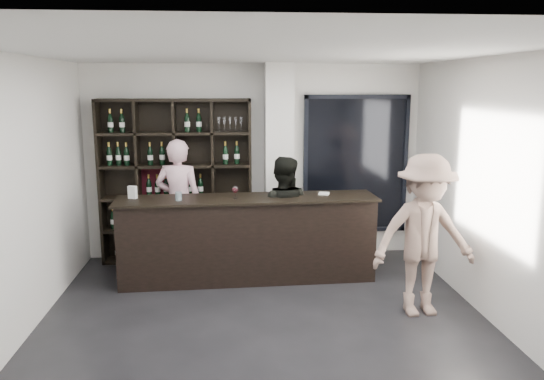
{
  "coord_description": "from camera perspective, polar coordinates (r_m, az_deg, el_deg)",
  "views": [
    {
      "loc": [
        -0.36,
        -5.17,
        2.58
      ],
      "look_at": [
        0.14,
        1.1,
        1.34
      ],
      "focal_mm": 35.0,
      "sensor_mm": 36.0,
      "label": 1
    }
  ],
  "objects": [
    {
      "name": "taster_pink",
      "position": [
        7.73,
        -9.98,
        -1.39
      ],
      "size": [
        0.74,
        0.56,
        1.85
      ],
      "primitive_type": "imported",
      "rotation": [
        0.0,
        0.0,
        2.95
      ],
      "color": "#EEBAC7",
      "rests_on": "floor"
    },
    {
      "name": "glass_panel",
      "position": [
        8.18,
        8.98,
        2.73
      ],
      "size": [
        1.6,
        0.08,
        2.1
      ],
      "color": "black",
      "rests_on": "floor"
    },
    {
      "name": "tasting_counter",
      "position": [
        7.13,
        -2.62,
        -5.25
      ],
      "size": [
        3.44,
        0.71,
        1.13
      ],
      "rotation": [
        0.0,
        0.0,
        0.03
      ],
      "color": "black",
      "rests_on": "floor"
    },
    {
      "name": "wine_glass",
      "position": [
        6.9,
        -3.98,
        -0.16
      ],
      "size": [
        0.09,
        0.09,
        0.19
      ],
      "primitive_type": null,
      "rotation": [
        0.0,
        0.0,
        -0.09
      ],
      "color": "white",
      "rests_on": "tasting_counter"
    },
    {
      "name": "floor",
      "position": [
        5.8,
        -0.55,
        -15.34
      ],
      "size": [
        5.0,
        5.5,
        0.01
      ],
      "primitive_type": "cube",
      "color": "black",
      "rests_on": "ground"
    },
    {
      "name": "spit_cup",
      "position": [
        6.9,
        -10.02,
        -0.66
      ],
      "size": [
        0.11,
        0.11,
        0.11
      ],
      "primitive_type": "cylinder",
      "rotation": [
        0.0,
        0.0,
        -0.36
      ],
      "color": "silver",
      "rests_on": "tasting_counter"
    },
    {
      "name": "napkin_stack",
      "position": [
        7.22,
        5.61,
        -0.37
      ],
      "size": [
        0.17,
        0.17,
        0.02
      ],
      "primitive_type": "cube",
      "rotation": [
        0.0,
        0.0,
        -0.31
      ],
      "color": "white",
      "rests_on": "tasting_counter"
    },
    {
      "name": "structural_column",
      "position": [
        7.76,
        0.71,
        2.78
      ],
      "size": [
        0.4,
        0.4,
        2.9
      ],
      "primitive_type": "cube",
      "color": "silver",
      "rests_on": "floor"
    },
    {
      "name": "taster_black",
      "position": [
        7.28,
        1.14,
        -2.82
      ],
      "size": [
        0.92,
        0.79,
        1.65
      ],
      "primitive_type": "imported",
      "rotation": [
        0.0,
        0.0,
        2.92
      ],
      "color": "black",
      "rests_on": "floor"
    },
    {
      "name": "customer",
      "position": [
        6.2,
        16.04,
        -4.77
      ],
      "size": [
        1.24,
        0.77,
        1.85
      ],
      "primitive_type": "imported",
      "rotation": [
        0.0,
        0.0,
        0.07
      ],
      "color": "gray",
      "rests_on": "floor"
    },
    {
      "name": "card_stand",
      "position": [
        7.14,
        -14.78,
        -0.24
      ],
      "size": [
        0.12,
        0.09,
        0.17
      ],
      "primitive_type": "cube",
      "rotation": [
        0.0,
        0.0,
        -0.36
      ],
      "color": "white",
      "rests_on": "tasting_counter"
    },
    {
      "name": "wine_shelf",
      "position": [
        7.9,
        -10.26,
        0.92
      ],
      "size": [
        2.2,
        0.35,
        2.4
      ],
      "primitive_type": null,
      "color": "black",
      "rests_on": "floor"
    }
  ]
}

